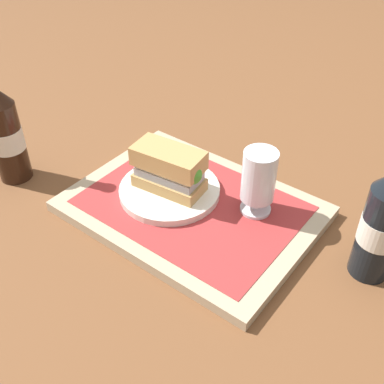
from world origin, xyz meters
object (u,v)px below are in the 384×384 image
(sandwich, at_px, (169,170))
(second_bottle, at_px, (5,133))
(beer_bottle, at_px, (383,223))
(plate, at_px, (168,191))
(beer_glass, at_px, (259,179))

(sandwich, height_order, second_bottle, second_bottle)
(sandwich, height_order, beer_bottle, beer_bottle)
(sandwich, bearing_deg, plate, -180.00)
(beer_glass, bearing_deg, sandwich, -157.91)
(sandwich, distance_m, beer_glass, 0.16)
(plate, height_order, beer_bottle, beer_bottle)
(plate, distance_m, beer_glass, 0.18)
(beer_glass, xyz_separation_m, second_bottle, (-0.46, -0.19, 0.01))
(sandwich, bearing_deg, beer_glass, 15.23)
(plate, relative_size, sandwich, 1.39)
(beer_glass, xyz_separation_m, beer_bottle, (0.21, 0.00, 0.01))
(beer_bottle, bearing_deg, second_bottle, -164.11)
(sandwich, distance_m, second_bottle, 0.33)
(beer_glass, bearing_deg, second_bottle, -157.87)
(plate, distance_m, sandwich, 0.05)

